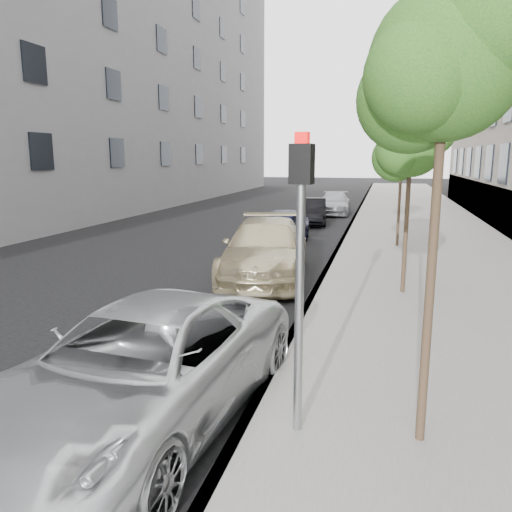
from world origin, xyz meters
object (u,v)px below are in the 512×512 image
at_px(tree_near, 449,63).
at_px(minivan, 143,366).
at_px(tree_far, 404,141).
at_px(sedan_blue, 281,227).
at_px(sedan_black, 312,211).
at_px(signal_pole, 300,253).
at_px(suv, 265,249).
at_px(tree_mid, 412,144).
at_px(sedan_rear, 334,203).

relative_size(tree_near, minivan, 0.94).
distance_m(tree_near, tree_far, 13.00).
distance_m(sedan_blue, sedan_black, 6.23).
height_order(minivan, sedan_blue, minivan).
distance_m(signal_pole, sedan_blue, 13.52).
bearing_deg(suv, signal_pole, -82.06).
bearing_deg(tree_mid, sedan_black, 107.53).
bearing_deg(sedan_black, minivan, -96.05).
bearing_deg(signal_pole, minivan, -170.79).
bearing_deg(minivan, suv, 98.05).
bearing_deg(signal_pole, sedan_black, 105.21).
relative_size(tree_far, suv, 0.83).
bearing_deg(tree_mid, suv, 162.12).
relative_size(minivan, sedan_rear, 1.20).
relative_size(tree_far, minivan, 0.86).
bearing_deg(minivan, tree_mid, 69.31).
bearing_deg(signal_pole, tree_far, 91.43).
bearing_deg(suv, tree_far, 47.55).
xyz_separation_m(tree_mid, sedan_blue, (-4.29, 6.48, -2.88)).
bearing_deg(minivan, sedan_rear, 95.87).
bearing_deg(suv, sedan_rear, 81.03).
height_order(tree_mid, suv, tree_mid).
distance_m(tree_near, sedan_blue, 14.11).
bearing_deg(tree_far, tree_mid, -90.00).
relative_size(tree_mid, minivan, 0.82).
bearing_deg(tree_mid, sedan_blue, 123.46).
distance_m(tree_mid, sedan_rear, 18.05).
bearing_deg(tree_near, tree_far, 90.00).
bearing_deg(tree_near, sedan_blue, 108.27).
height_order(sedan_blue, sedan_rear, sedan_blue).
bearing_deg(tree_near, sedan_rear, 98.03).
height_order(tree_mid, sedan_rear, tree_mid).
bearing_deg(signal_pole, sedan_rear, 102.22).
xyz_separation_m(tree_near, sedan_rear, (-3.38, 23.99, -3.53)).
height_order(tree_mid, signal_pole, tree_mid).
height_order(tree_mid, sedan_black, tree_mid).
relative_size(sedan_black, sedan_rear, 0.88).
height_order(tree_near, tree_mid, tree_near).
xyz_separation_m(tree_mid, tree_far, (-0.00, 6.50, 0.27)).
height_order(sedan_black, sedan_rear, sedan_black).
bearing_deg(sedan_blue, signal_pole, -74.52).
distance_m(tree_mid, signal_pole, 6.91).
height_order(suv, sedan_rear, suv).
relative_size(tree_near, suv, 0.91).
relative_size(tree_mid, sedan_black, 1.12).
distance_m(tree_far, suv, 7.14).
height_order(signal_pole, sedan_rear, signal_pole).
bearing_deg(tree_mid, sedan_rear, 100.95).
bearing_deg(suv, sedan_blue, 88.83).
height_order(tree_near, sedan_rear, tree_near).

